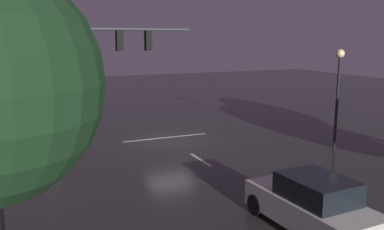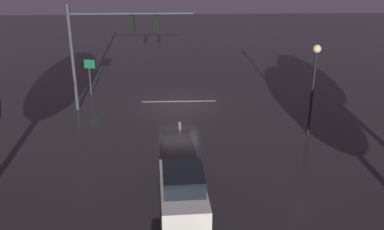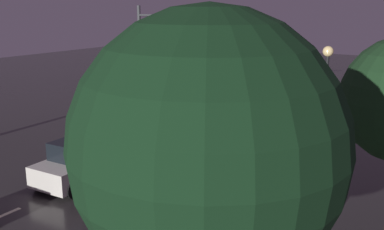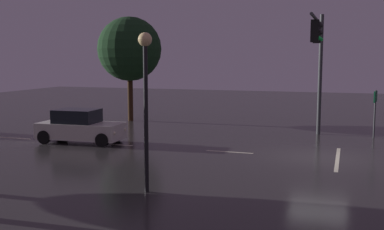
{
  "view_description": "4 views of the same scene",
  "coord_description": "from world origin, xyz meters",
  "px_view_note": "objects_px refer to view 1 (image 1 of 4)",
  "views": [
    {
      "loc": [
        7.84,
        20.83,
        5.66
      ],
      "look_at": [
        1.1,
        5.52,
        2.49
      ],
      "focal_mm": 38.4,
      "sensor_mm": 36.0,
      "label": 1
    },
    {
      "loc": [
        0.26,
        26.82,
        9.95
      ],
      "look_at": [
        -0.6,
        6.19,
        1.75
      ],
      "focal_mm": 40.34,
      "sensor_mm": 36.0,
      "label": 2
    },
    {
      "loc": [
        -12.58,
        23.42,
        6.74
      ],
      "look_at": [
        -1.16,
        5.94,
        1.57
      ],
      "focal_mm": 41.88,
      "sensor_mm": 36.0,
      "label": 3
    },
    {
      "loc": [
        -20.81,
        -1.08,
        4.32
      ],
      "look_at": [
        -0.9,
        5.52,
        1.76
      ],
      "focal_mm": 44.25,
      "sensor_mm": 36.0,
      "label": 4
    }
  ],
  "objects_px": {
    "car_approaching": "(312,205)",
    "route_sign": "(47,108)",
    "traffic_signal_assembly": "(93,58)",
    "street_lamp_left_kerb": "(338,80)"
  },
  "relations": [
    {
      "from": "traffic_signal_assembly",
      "to": "car_approaching",
      "type": "distance_m",
      "value": 12.73
    },
    {
      "from": "traffic_signal_assembly",
      "to": "car_approaching",
      "type": "xyz_separation_m",
      "value": [
        -4.16,
        11.39,
        -3.88
      ]
    },
    {
      "from": "traffic_signal_assembly",
      "to": "street_lamp_left_kerb",
      "type": "relative_size",
      "value": 1.49
    },
    {
      "from": "car_approaching",
      "to": "route_sign",
      "type": "height_order",
      "value": "route_sign"
    },
    {
      "from": "car_approaching",
      "to": "route_sign",
      "type": "xyz_separation_m",
      "value": [
        6.21,
        -14.3,
        1.06
      ]
    },
    {
      "from": "traffic_signal_assembly",
      "to": "route_sign",
      "type": "height_order",
      "value": "traffic_signal_assembly"
    },
    {
      "from": "car_approaching",
      "to": "route_sign",
      "type": "distance_m",
      "value": 15.63
    },
    {
      "from": "street_lamp_left_kerb",
      "to": "traffic_signal_assembly",
      "type": "bearing_deg",
      "value": -21.8
    },
    {
      "from": "car_approaching",
      "to": "route_sign",
      "type": "relative_size",
      "value": 1.72
    },
    {
      "from": "street_lamp_left_kerb",
      "to": "route_sign",
      "type": "bearing_deg",
      "value": -29.09
    }
  ]
}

